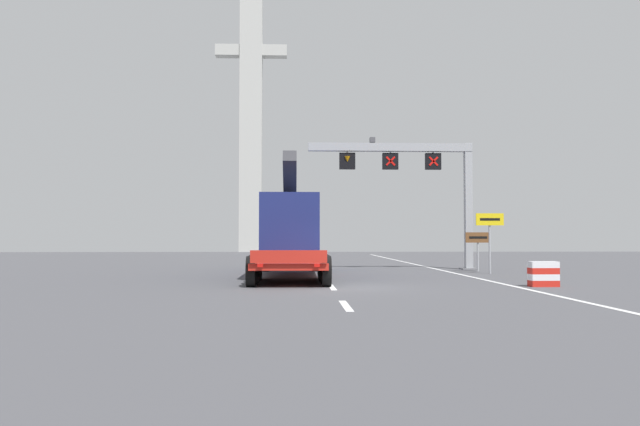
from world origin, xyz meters
TOP-DOWN VIEW (x-y plane):
  - ground at (0.00, 0.00)m, footprint 112.00×112.00m
  - lane_markings at (-0.36, 18.27)m, footprint 0.20×51.15m
  - edge_line_right at (6.20, 12.00)m, footprint 0.20×63.00m
  - overhead_lane_gantry at (5.00, 12.36)m, footprint 9.32×0.90m
  - heavy_haul_truck_red at (-1.89, 7.81)m, footprint 3.02×14.06m
  - exit_sign_yellow at (7.83, 8.23)m, footprint 1.36×0.15m
  - tourist_info_sign_brown at (7.88, 10.41)m, footprint 1.31×0.15m
  - crash_barrier_striped at (7.25, 0.16)m, footprint 1.01×0.52m
  - bridge_pylon_distant at (-7.26, 57.30)m, footprint 9.00×2.00m

SIDE VIEW (x-z plane):
  - ground at x=0.00m, z-range 0.00..0.00m
  - edge_line_right at x=6.20m, z-range 0.00..0.01m
  - lane_markings at x=-0.36m, z-range 0.00..0.01m
  - crash_barrier_striped at x=7.25m, z-range 0.00..0.90m
  - tourist_info_sign_brown at x=7.88m, z-range 0.51..2.55m
  - heavy_haul_truck_red at x=-1.89m, z-range -0.66..4.64m
  - exit_sign_yellow at x=7.83m, z-range 0.74..3.68m
  - overhead_lane_gantry at x=5.00m, z-range 1.84..9.13m
  - bridge_pylon_distant at x=-7.26m, z-range 0.40..41.33m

